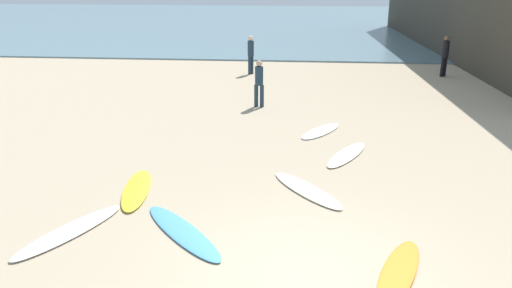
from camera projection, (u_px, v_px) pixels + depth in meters
name	position (u px, v px, depth m)	size (l,w,h in m)	color
ground_plane	(308.00, 274.00, 8.00)	(120.00, 120.00, 0.00)	tan
ocean_water	(305.00, 22.00, 44.80)	(120.00, 40.00, 0.08)	slate
surfboard_0	(347.00, 154.00, 13.03)	(0.53, 2.21, 0.07)	white
surfboard_1	(70.00, 231.00, 9.23)	(0.53, 2.43, 0.07)	white
surfboard_2	(136.00, 189.00, 10.95)	(0.55, 2.20, 0.09)	yellow
surfboard_3	(307.00, 190.00, 10.95)	(0.54, 2.28, 0.06)	silver
surfboard_4	(183.00, 232.00, 9.22)	(0.53, 2.54, 0.06)	#50A0D8
surfboard_5	(399.00, 271.00, 8.00)	(0.51, 2.08, 0.07)	orange
surfboard_6	(321.00, 131.00, 14.93)	(0.58, 1.94, 0.06)	white
beachgoer_near	(251.00, 53.00, 22.79)	(0.38, 0.38, 1.73)	#1E3342
beachgoer_mid	(445.00, 54.00, 22.25)	(0.40, 0.40, 1.81)	black
beachgoer_far	(259.00, 81.00, 17.34)	(0.34, 0.31, 1.63)	#1E3342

